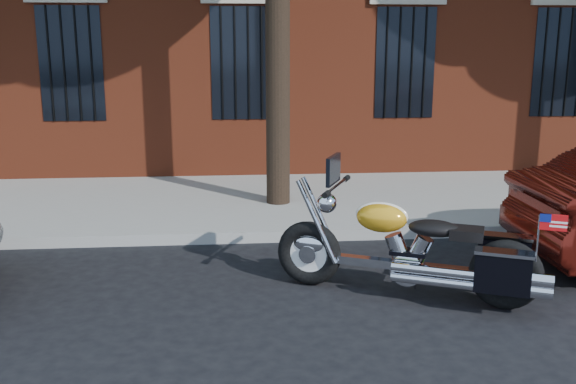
{
  "coord_description": "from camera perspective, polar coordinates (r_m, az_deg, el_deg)",
  "views": [
    {
      "loc": [
        -0.17,
        -6.73,
        2.54
      ],
      "look_at": [
        0.47,
        0.8,
        0.8
      ],
      "focal_mm": 40.0,
      "sensor_mm": 36.0,
      "label": 1
    }
  ],
  "objects": [
    {
      "name": "motorcycle",
      "position": [
        6.62,
        11.42,
        -5.36
      ],
      "size": [
        2.54,
        1.57,
        1.43
      ],
      "rotation": [
        0.0,
        0.0,
        -0.42
      ],
      "color": "black",
      "rests_on": "ground"
    },
    {
      "name": "curb",
      "position": [
        8.47,
        -3.53,
        -3.94
      ],
      "size": [
        40.0,
        0.16,
        0.15
      ],
      "primitive_type": "cube",
      "color": "gray",
      "rests_on": "ground"
    },
    {
      "name": "ground",
      "position": [
        7.19,
        -3.23,
        -7.71
      ],
      "size": [
        120.0,
        120.0,
        0.0
      ],
      "primitive_type": "plane",
      "color": "black",
      "rests_on": "ground"
    },
    {
      "name": "sidewalk",
      "position": [
        10.29,
        -3.79,
        -0.89
      ],
      "size": [
        40.0,
        3.6,
        0.15
      ],
      "primitive_type": "cube",
      "color": "gray",
      "rests_on": "ground"
    }
  ]
}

